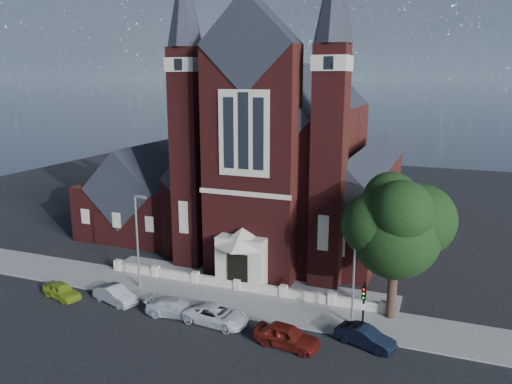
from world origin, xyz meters
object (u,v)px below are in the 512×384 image
Objects in this scene: parish_hall at (149,198)px; car_lime_van at (62,291)px; street_tree at (397,230)px; traffic_signal at (364,302)px; street_lamp_left at (138,236)px; car_dark_red at (287,336)px; church at (296,164)px; car_white_suv at (216,315)px; car_silver_a at (115,295)px; street_lamp_right at (356,265)px; car_silver_b at (176,307)px; car_navy at (365,337)px.

parish_hall reaches higher than car_lime_van.
street_tree reaches higher than car_lime_van.
car_lime_van is at bearing -174.11° from traffic_signal.
street_lamp_left is 1.81× the size of car_dark_red.
church reaches higher than car_white_suv.
car_silver_a is (7.89, -17.18, -3.34)m from parish_hall.
street_lamp_right is (26.09, -14.00, 0.59)m from parish_hall.
street_tree is at bearing -36.04° from car_dark_red.
parish_hall is 22.26m from car_silver_b.
street_lamp_right reaches higher than car_silver_b.
car_silver_b is (-2.51, -22.33, -7.52)m from church.
street_tree is 3.84m from street_lamp_right.
car_lime_van is at bearing -167.24° from street_tree.
car_silver_b is (-15.11, -5.09, -6.29)m from street_tree.
street_tree is 26.69m from car_lime_van.
car_silver_a is (-19.11, -1.60, -1.91)m from traffic_signal.
car_navy is at bearing -71.64° from car_lime_van.
church is 25.51m from car_dark_red.
street_tree is (28.60, -12.29, 2.95)m from parish_hall.
street_lamp_left is 10.13m from car_white_suv.
traffic_signal is at bearing -69.23° from car_silver_a.
car_silver_b is at bearing -76.15° from car_silver_a.
car_dark_red is (19.24, -0.55, 0.13)m from car_lime_van.
car_silver_b is (-12.60, -3.38, -3.93)m from street_lamp_right.
parish_hall is at bearing 151.78° from street_lamp_right.
car_dark_red is (14.46, -4.57, -3.84)m from street_lamp_left.
car_lime_van is at bearing -118.94° from church.
traffic_signal is 0.90× the size of car_dark_red.
car_silver_b is (-13.51, -1.81, -1.92)m from traffic_signal.
car_white_suv is (8.71, -3.40, -3.92)m from street_lamp_left.
church is 25.55m from car_navy.
car_lime_van is at bearing 96.23° from car_dark_red.
parish_hall reaches higher than car_navy.
car_dark_red is (-6.05, -6.28, -6.20)m from street_tree.
car_white_suv is at bearing -72.26° from car_lime_van.
church is at bearing 23.45° from car_dark_red.
car_lime_van is 0.76× the size of car_white_suv.
street_tree is at bearing 3.34° from car_navy.
car_silver_b is (5.40, -3.38, -3.93)m from street_lamp_left.
street_lamp_right reaches higher than car_white_suv.
car_white_suv is at bearing -169.84° from traffic_signal.
traffic_signal is at bearing -115.95° from street_tree.
parish_hall is 31.20m from traffic_signal.
parish_hall reaches higher than car_dark_red.
car_lime_van is 0.84× the size of car_dark_red.
car_white_suv is at bearing -156.58° from street_tree.
car_white_suv is at bearing 112.82° from car_navy.
street_tree reaches higher than parish_hall.
parish_hall is 3.04× the size of car_navy.
street_lamp_left is 7.49m from car_silver_b.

